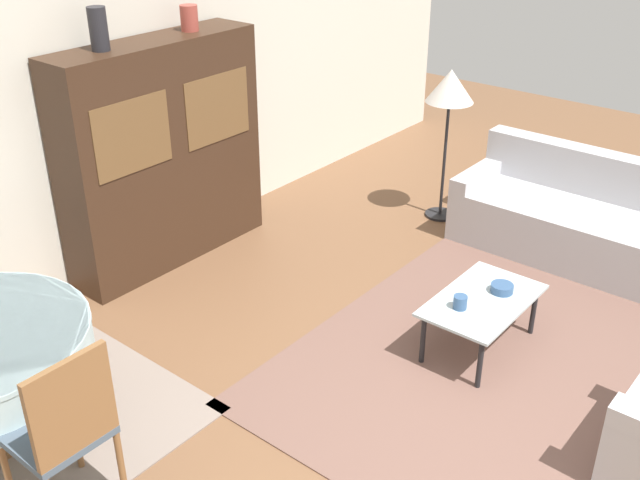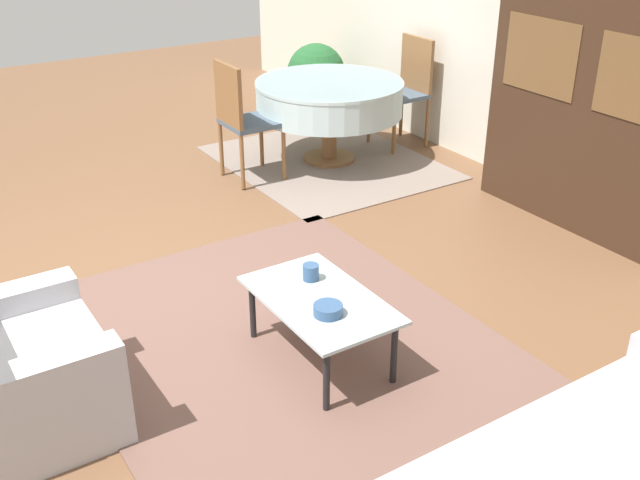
% 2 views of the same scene
% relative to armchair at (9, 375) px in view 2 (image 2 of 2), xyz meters
% --- Properties ---
extents(ground_plane, '(14.00, 14.00, 0.00)m').
position_rel_armchair_xyz_m(ground_plane, '(-0.71, 0.88, -0.31)').
color(ground_plane, brown).
extents(wall_back, '(10.00, 0.06, 2.70)m').
position_rel_armchair_xyz_m(wall_back, '(-0.71, 4.51, 1.04)').
color(wall_back, beige).
rests_on(wall_back, ground_plane).
extents(area_rug, '(3.05, 2.23, 0.01)m').
position_rel_armchair_xyz_m(area_rug, '(0.24, 1.46, -0.30)').
color(area_rug, brown).
rests_on(area_rug, ground_plane).
extents(dining_rug, '(2.07, 1.72, 0.01)m').
position_rel_armchair_xyz_m(dining_rug, '(-2.24, 3.29, -0.30)').
color(dining_rug, gray).
rests_on(dining_rug, ground_plane).
extents(armchair, '(0.88, 0.80, 0.81)m').
position_rel_armchair_xyz_m(armchair, '(0.00, 0.00, 0.00)').
color(armchair, '#B2B2B7').
rests_on(armchair, ground_plane).
extents(coffee_table, '(0.90, 0.54, 0.39)m').
position_rel_armchair_xyz_m(coffee_table, '(0.33, 1.55, 0.05)').
color(coffee_table, black).
rests_on(coffee_table, area_rug).
extents(display_cabinet, '(1.78, 0.44, 1.82)m').
position_rel_armchair_xyz_m(display_cabinet, '(-0.10, 4.25, 0.60)').
color(display_cabinet, '#382316').
rests_on(display_cabinet, ground_plane).
extents(dining_table, '(1.34, 1.34, 0.74)m').
position_rel_armchair_xyz_m(dining_table, '(-2.29, 3.33, 0.29)').
color(dining_table, brown).
rests_on(dining_table, dining_rug).
extents(dining_chair_near, '(0.44, 0.44, 1.03)m').
position_rel_armchair_xyz_m(dining_chair_near, '(-2.29, 2.44, 0.28)').
color(dining_chair_near, brown).
rests_on(dining_chair_near, dining_rug).
extents(dining_chair_far, '(0.44, 0.44, 1.03)m').
position_rel_armchair_xyz_m(dining_chair_far, '(-2.29, 4.23, 0.28)').
color(dining_chair_far, brown).
rests_on(dining_chair_far, dining_rug).
extents(cup, '(0.09, 0.09, 0.09)m').
position_rel_armchair_xyz_m(cup, '(0.13, 1.62, 0.14)').
color(cup, '#33517A').
rests_on(cup, coffee_table).
extents(bowl, '(0.16, 0.16, 0.06)m').
position_rel_armchair_xyz_m(bowl, '(0.50, 1.50, 0.12)').
color(bowl, '#33517A').
rests_on(bowl, coffee_table).
extents(potted_plant, '(0.63, 0.63, 0.78)m').
position_rel_armchair_xyz_m(potted_plant, '(-3.57, 4.00, 0.13)').
color(potted_plant, beige).
rests_on(potted_plant, ground_plane).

